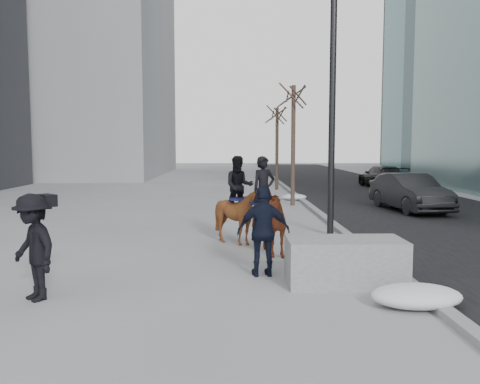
{
  "coord_description": "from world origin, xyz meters",
  "views": [
    {
      "loc": [
        -0.21,
        -9.95,
        2.55
      ],
      "look_at": [
        0.0,
        1.2,
        1.5
      ],
      "focal_mm": 38.0,
      "sensor_mm": 36.0,
      "label": 1
    }
  ],
  "objects_px": {
    "mounted_left": "(264,218)",
    "mounted_right": "(239,209)",
    "car_near": "(410,192)",
    "planter": "(345,262)"
  },
  "relations": [
    {
      "from": "mounted_left",
      "to": "mounted_right",
      "type": "relative_size",
      "value": 1.01
    },
    {
      "from": "car_near",
      "to": "planter",
      "type": "bearing_deg",
      "value": -122.09
    },
    {
      "from": "planter",
      "to": "car_near",
      "type": "distance_m",
      "value": 11.27
    },
    {
      "from": "planter",
      "to": "mounted_right",
      "type": "bearing_deg",
      "value": 116.4
    },
    {
      "from": "mounted_left",
      "to": "planter",
      "type": "bearing_deg",
      "value": -62.99
    },
    {
      "from": "car_near",
      "to": "mounted_left",
      "type": "xyz_separation_m",
      "value": [
        -6.1,
        -7.62,
        0.13
      ]
    },
    {
      "from": "planter",
      "to": "mounted_left",
      "type": "height_order",
      "value": "mounted_left"
    },
    {
      "from": "planter",
      "to": "mounted_left",
      "type": "relative_size",
      "value": 0.92
    },
    {
      "from": "planter",
      "to": "mounted_right",
      "type": "xyz_separation_m",
      "value": [
        -1.87,
        3.76,
        0.49
      ]
    },
    {
      "from": "mounted_right",
      "to": "mounted_left",
      "type": "bearing_deg",
      "value": -64.92
    }
  ]
}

